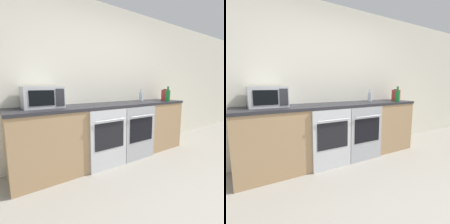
{
  "view_description": "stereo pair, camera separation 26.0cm",
  "coord_description": "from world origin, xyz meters",
  "views": [
    {
      "loc": [
        -1.59,
        -0.77,
        1.23
      ],
      "look_at": [
        0.04,
        1.59,
        0.79
      ],
      "focal_mm": 28.0,
      "sensor_mm": 36.0,
      "label": 1
    },
    {
      "loc": [
        -1.37,
        -0.91,
        1.23
      ],
      "look_at": [
        0.04,
        1.59,
        0.79
      ],
      "focal_mm": 28.0,
      "sensor_mm": 36.0,
      "label": 2
    }
  ],
  "objects": [
    {
      "name": "ground_plane",
      "position": [
        0.0,
        0.0,
        0.0
      ],
      "size": [
        16.0,
        16.0,
        0.0
      ],
      "primitive_type": "plane",
      "color": "gray"
    },
    {
      "name": "wall_back",
      "position": [
        0.0,
        1.94,
        1.3
      ],
      "size": [
        10.0,
        0.06,
        2.6
      ],
      "color": "silver",
      "rests_on": "ground_plane"
    },
    {
      "name": "counter_back",
      "position": [
        0.0,
        1.59,
        0.47
      ],
      "size": [
        3.05,
        0.65,
        0.93
      ],
      "color": "tan",
      "rests_on": "ground_plane"
    },
    {
      "name": "oven_left",
      "position": [
        -0.24,
        1.26,
        0.45
      ],
      "size": [
        0.62,
        0.06,
        0.89
      ],
      "color": "silver",
      "rests_on": "ground_plane"
    },
    {
      "name": "oven_right",
      "position": [
        0.39,
        1.26,
        0.45
      ],
      "size": [
        0.62,
        0.06,
        0.89
      ],
      "color": "#A8AAAF",
      "rests_on": "ground_plane"
    },
    {
      "name": "microwave",
      "position": [
        -1.03,
        1.69,
        1.07
      ],
      "size": [
        0.51,
        0.37,
        0.28
      ],
      "color": "#B7BABF",
      "rests_on": "counter_back"
    },
    {
      "name": "bottle_clear",
      "position": [
        0.8,
        1.71,
        1.02
      ],
      "size": [
        0.08,
        0.08,
        0.23
      ],
      "color": "silver",
      "rests_on": "counter_back"
    },
    {
      "name": "bottle_green",
      "position": [
        1.16,
        1.36,
        1.04
      ],
      "size": [
        0.09,
        0.09,
        0.28
      ],
      "color": "#19722D",
      "rests_on": "counter_back"
    },
    {
      "name": "kettle",
      "position": [
        1.32,
        1.54,
        1.04
      ],
      "size": [
        0.17,
        0.17,
        0.23
      ],
      "color": "#B2332D",
      "rests_on": "counter_back"
    }
  ]
}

